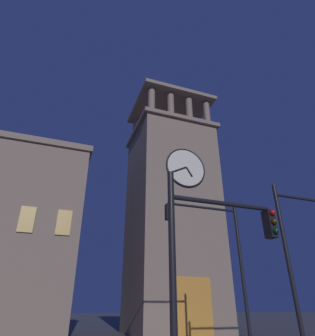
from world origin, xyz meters
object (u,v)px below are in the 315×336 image
object	(u,v)px
clocktower	(172,214)
traffic_signal_near	(312,239)
traffic_signal_mid	(212,247)
traffic_signal_far	(219,247)

from	to	relation	value
clocktower	traffic_signal_near	xyz separation A→B (m)	(0.35, 15.32, -5.43)
clocktower	traffic_signal_mid	distance (m)	20.26
traffic_signal_mid	traffic_signal_far	distance (m)	7.09
traffic_signal_mid	traffic_signal_far	world-z (taller)	traffic_signal_far
traffic_signal_mid	clocktower	bearing A→B (deg)	-110.00
traffic_signal_near	traffic_signal_far	distance (m)	3.96
traffic_signal_near	traffic_signal_far	xyz separation A→B (m)	(2.38, -3.16, 0.09)
traffic_signal_near	traffic_signal_far	size ratio (longest dim) A/B	0.96
clocktower	traffic_signal_far	bearing A→B (deg)	77.37
traffic_signal_near	traffic_signal_mid	bearing A→B (deg)	23.33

